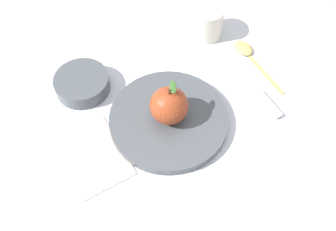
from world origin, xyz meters
TOP-DOWN VIEW (x-y plane):
  - ground_plane at (0.00, 0.00)m, footprint 2.40×2.40m
  - dinner_plate at (-0.04, 0.00)m, footprint 0.22×0.22m
  - apple at (-0.04, 0.00)m, footprint 0.07×0.07m
  - side_bowl at (-0.10, 0.18)m, footprint 0.11×0.11m
  - cup at (0.19, 0.11)m, footprint 0.07×0.07m
  - knife at (0.14, -0.06)m, footprint 0.08×0.21m
  - spoon at (0.20, -0.00)m, footprint 0.07×0.16m
  - linen_napkin at (-0.19, 0.05)m, footprint 0.14×0.16m

SIDE VIEW (x-z plane):
  - ground_plane at x=0.00m, z-range 0.00..0.00m
  - linen_napkin at x=-0.19m, z-range 0.00..0.00m
  - knife at x=0.14m, z-range 0.00..0.01m
  - spoon at x=0.20m, z-range 0.00..0.01m
  - dinner_plate at x=-0.04m, z-range 0.00..0.02m
  - side_bowl at x=-0.10m, z-range 0.00..0.04m
  - cup at x=0.19m, z-range 0.00..0.07m
  - apple at x=-0.04m, z-range 0.01..0.09m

